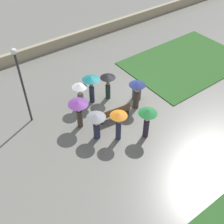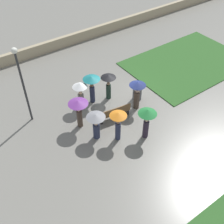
# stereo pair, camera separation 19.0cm
# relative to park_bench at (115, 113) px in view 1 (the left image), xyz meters

# --- Properties ---
(ground_plane) EXTENTS (90.00, 90.00, 0.00)m
(ground_plane) POSITION_rel_park_bench_xyz_m (-1.50, -1.06, -0.48)
(ground_plane) COLOR slate
(lawn_patch_near) EXTENTS (8.96, 6.19, 0.06)m
(lawn_patch_near) POSITION_rel_park_bench_xyz_m (-8.13, -1.75, -0.45)
(lawn_patch_near) COLOR #2D5B26
(lawn_patch_near) RESTS_ON ground_plane
(parapet_wall) EXTENTS (45.00, 0.35, 0.88)m
(parapet_wall) POSITION_rel_park_bench_xyz_m (-1.50, -9.48, -0.04)
(parapet_wall) COLOR tan
(parapet_wall) RESTS_ON ground_plane
(park_bench) EXTENTS (2.03, 0.70, 0.90)m
(park_bench) POSITION_rel_park_bench_xyz_m (0.00, 0.00, 0.00)
(park_bench) COLOR brown
(park_bench) RESTS_ON ground_plane
(lamp_post) EXTENTS (0.32, 0.32, 4.80)m
(lamp_post) POSITION_rel_park_bench_xyz_m (4.07, -2.85, 2.57)
(lamp_post) COLOR #2D2D30
(lamp_post) RESTS_ON ground_plane
(trash_bin) EXTENTS (0.62, 0.62, 0.86)m
(trash_bin) POSITION_rel_park_bench_xyz_m (-2.26, -0.66, -0.04)
(trash_bin) COLOR #4C4C51
(trash_bin) RESTS_ON ground_plane
(crowd_person_black) EXTENTS (0.96, 0.96, 1.83)m
(crowd_person_black) POSITION_rel_park_bench_xyz_m (-0.83, -1.83, 0.83)
(crowd_person_black) COLOR #1E3328
(crowd_person_black) RESTS_ON ground_plane
(crowd_person_white) EXTENTS (0.91, 0.91, 1.83)m
(crowd_person_white) POSITION_rel_park_bench_xyz_m (1.06, -2.08, 0.77)
(crowd_person_white) COLOR slate
(crowd_person_white) RESTS_ON ground_plane
(crowd_person_navy) EXTENTS (1.00, 1.00, 1.97)m
(crowd_person_navy) POSITION_rel_park_bench_xyz_m (-1.69, -0.05, 0.88)
(crowd_person_navy) COLOR #47382D
(crowd_person_navy) RESTS_ON ground_plane
(crowd_person_orange) EXTENTS (0.93, 0.93, 1.93)m
(crowd_person_orange) POSITION_rel_park_bench_xyz_m (0.81, 1.41, 0.87)
(crowd_person_orange) COLOR #282D47
(crowd_person_orange) RESTS_ON ground_plane
(crowd_person_purple) EXTENTS (1.13, 1.13, 1.88)m
(crowd_person_purple) POSITION_rel_park_bench_xyz_m (1.99, -0.68, 0.92)
(crowd_person_purple) COLOR #47382D
(crowd_person_purple) RESTS_ON ground_plane
(crowd_person_green) EXTENTS (1.02, 1.02, 2.00)m
(crowd_person_green) POSITION_rel_park_bench_xyz_m (-0.54, 2.16, 1.00)
(crowd_person_green) COLOR #2D2333
(crowd_person_green) RESTS_ON ground_plane
(crowd_person_grey) EXTENTS (1.04, 1.04, 1.71)m
(crowd_person_grey) POSITION_rel_park_bench_xyz_m (1.70, 0.64, 0.68)
(crowd_person_grey) COLOR #282D47
(crowd_person_grey) RESTS_ON ground_plane
(crowd_person_teal) EXTENTS (1.07, 1.07, 1.92)m
(crowd_person_teal) POSITION_rel_park_bench_xyz_m (0.20, -2.13, 0.90)
(crowd_person_teal) COLOR #282D47
(crowd_person_teal) RESTS_ON ground_plane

